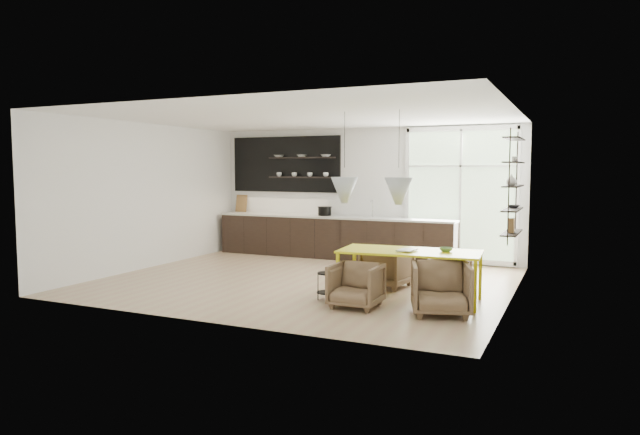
# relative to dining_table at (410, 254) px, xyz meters

# --- Properties ---
(room) EXTENTS (7.02, 6.01, 2.91)m
(room) POSITION_rel_dining_table_xyz_m (-1.52, 1.80, 0.75)
(room) COLOR tan
(room) RESTS_ON ground
(kitchen_run) EXTENTS (5.54, 0.69, 2.75)m
(kitchen_run) POSITION_rel_dining_table_xyz_m (-2.79, 3.40, -0.11)
(kitchen_run) COLOR black
(kitchen_run) RESTS_ON ground
(right_shelving) EXTENTS (0.26, 1.22, 1.90)m
(right_shelving) POSITION_rel_dining_table_xyz_m (1.26, 1.88, 0.94)
(right_shelving) COLOR black
(right_shelving) RESTS_ON ground
(dining_table) EXTENTS (2.16, 1.09, 0.76)m
(dining_table) POSITION_rel_dining_table_xyz_m (0.00, 0.00, 0.00)
(dining_table) COLOR yellow
(dining_table) RESTS_ON ground
(armchair_back_left) EXTENTS (0.83, 0.85, 0.67)m
(armchair_back_left) POSITION_rel_dining_table_xyz_m (-0.62, 0.85, -0.38)
(armchair_back_left) COLOR brown
(armchair_back_left) RESTS_ON ground
(armchair_back_right) EXTENTS (0.69, 0.71, 0.60)m
(armchair_back_right) POSITION_rel_dining_table_xyz_m (0.44, 0.80, -0.41)
(armchair_back_right) COLOR brown
(armchair_back_right) RESTS_ON ground
(armchair_front_left) EXTENTS (0.68, 0.70, 0.64)m
(armchair_front_left) POSITION_rel_dining_table_xyz_m (-0.59, -0.73, -0.39)
(armchair_front_left) COLOR brown
(armchair_front_left) RESTS_ON ground
(armchair_front_right) EXTENTS (0.98, 0.99, 0.72)m
(armchair_front_right) POSITION_rel_dining_table_xyz_m (0.62, -0.65, -0.35)
(armchair_front_right) COLOR brown
(armchair_front_right) RESTS_ON ground
(wire_stool) EXTENTS (0.34, 0.34, 0.42)m
(wire_stool) POSITION_rel_dining_table_xyz_m (-1.14, -0.48, -0.44)
(wire_stool) COLOR black
(wire_stool) RESTS_ON ground
(table_book) EXTENTS (0.27, 0.34, 0.03)m
(table_book) POSITION_rel_dining_table_xyz_m (-0.14, -0.07, 0.07)
(table_book) COLOR white
(table_book) RESTS_ON dining_table
(table_bowl) EXTENTS (0.22, 0.22, 0.06)m
(table_bowl) POSITION_rel_dining_table_xyz_m (0.52, 0.12, 0.08)
(table_bowl) COLOR #537C4A
(table_bowl) RESTS_ON dining_table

